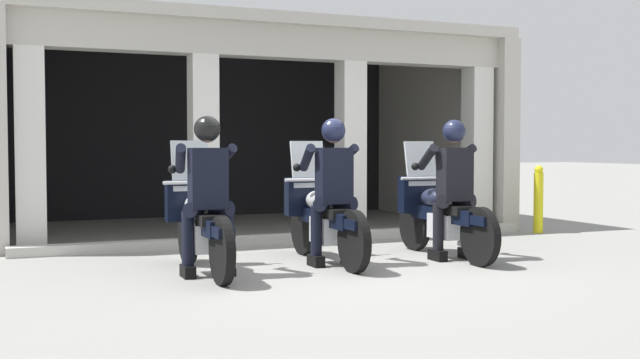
# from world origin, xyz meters

# --- Properties ---
(ground_plane) EXTENTS (80.00, 80.00, 0.00)m
(ground_plane) POSITION_xyz_m (0.00, 3.00, 0.00)
(ground_plane) COLOR gray
(station_building) EXTENTS (7.58, 4.49, 3.09)m
(station_building) POSITION_xyz_m (0.27, 4.72, 1.92)
(station_building) COLOR black
(station_building) RESTS_ON ground
(kerb_strip) EXTENTS (7.08, 0.24, 0.12)m
(kerb_strip) POSITION_xyz_m (0.27, 2.03, 0.06)
(kerb_strip) COLOR #B7B5AD
(kerb_strip) RESTS_ON ground
(motorcycle_left) EXTENTS (0.62, 2.04, 1.35)m
(motorcycle_left) POSITION_xyz_m (-1.42, 0.20, 0.50)
(motorcycle_left) COLOR black
(motorcycle_left) RESTS_ON ground
(police_officer_left) EXTENTS (0.63, 0.61, 1.58)m
(police_officer_left) POSITION_xyz_m (-1.42, -0.08, 0.94)
(police_officer_left) COLOR black
(police_officer_left) RESTS_ON ground
(motorcycle_center) EXTENTS (0.62, 2.04, 1.35)m
(motorcycle_center) POSITION_xyz_m (0.00, 0.36, 0.50)
(motorcycle_center) COLOR black
(motorcycle_center) RESTS_ON ground
(police_officer_center) EXTENTS (0.63, 0.61, 1.58)m
(police_officer_center) POSITION_xyz_m (0.00, 0.07, 0.94)
(police_officer_center) COLOR black
(police_officer_center) RESTS_ON ground
(motorcycle_right) EXTENTS (0.62, 2.04, 1.35)m
(motorcycle_right) POSITION_xyz_m (1.42, 0.21, 0.50)
(motorcycle_right) COLOR black
(motorcycle_right) RESTS_ON ground
(police_officer_right) EXTENTS (0.63, 0.61, 1.58)m
(police_officer_right) POSITION_xyz_m (1.42, -0.07, 0.94)
(police_officer_right) COLOR black
(police_officer_right) RESTS_ON ground
(bollard_kerbside) EXTENTS (0.14, 0.14, 1.01)m
(bollard_kerbside) POSITION_xyz_m (4.05, 1.72, 0.50)
(bollard_kerbside) COLOR yellow
(bollard_kerbside) RESTS_ON ground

